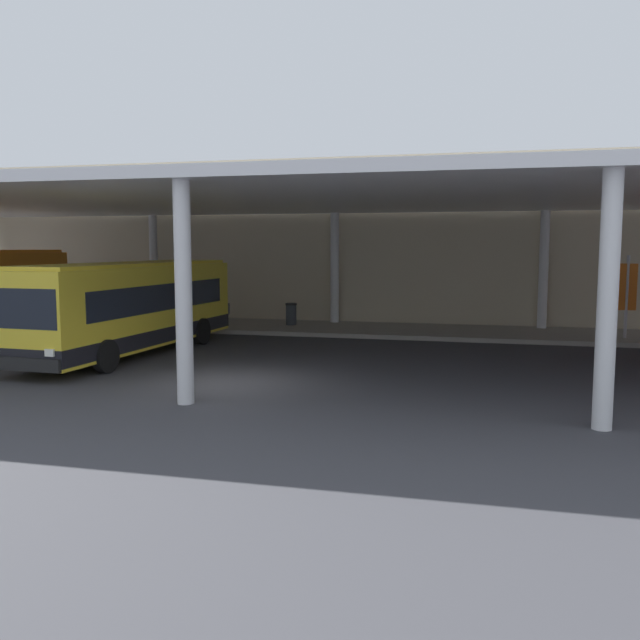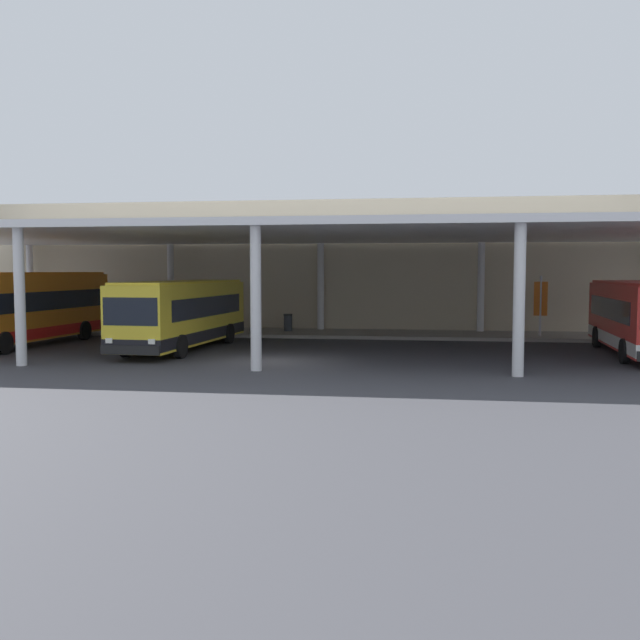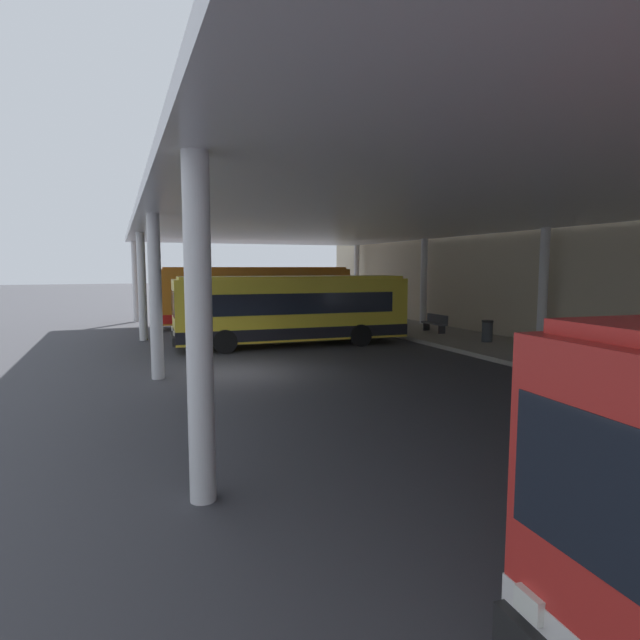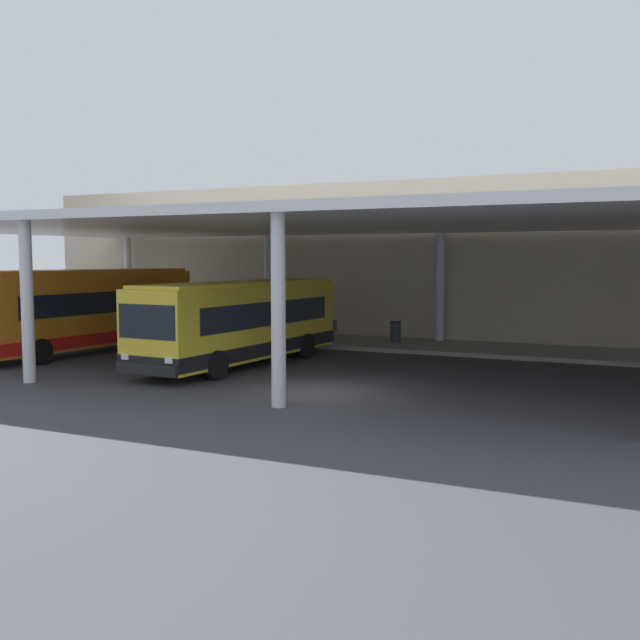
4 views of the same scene
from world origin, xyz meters
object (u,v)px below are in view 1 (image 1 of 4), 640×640
object	(u,v)px
bus_second_bay	(130,307)
banner_sign	(627,292)
bench_waiting	(210,312)
trash_bin	(291,314)

from	to	relation	value
bus_second_bay	banner_sign	size ratio (longest dim) A/B	3.33
bus_second_bay	bench_waiting	distance (m)	8.16
bench_waiting	trash_bin	bearing A→B (deg)	2.55
bench_waiting	banner_sign	distance (m)	17.74
bench_waiting	banner_sign	bearing A→B (deg)	-2.84
bench_waiting	bus_second_bay	bearing A→B (deg)	-86.21
trash_bin	banner_sign	xyz separation A→B (m)	(13.82, -1.05, 1.30)
bus_second_bay	banner_sign	distance (m)	18.59
trash_bin	banner_sign	world-z (taller)	banner_sign
bus_second_bay	trash_bin	xyz separation A→B (m)	(3.32, 8.25, -0.98)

